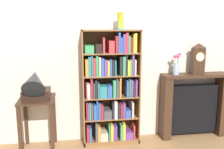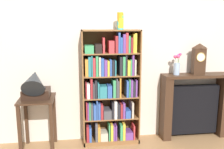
% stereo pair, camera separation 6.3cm
% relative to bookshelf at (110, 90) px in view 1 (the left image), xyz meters
% --- Properties ---
extents(ground_plane, '(7.76, 6.40, 0.02)m').
position_rel_bookshelf_xyz_m(ground_plane, '(0.01, -0.14, -0.79)').
color(ground_plane, '#997047').
extents(wall_back, '(4.76, 0.08, 2.60)m').
position_rel_bookshelf_xyz_m(wall_back, '(0.14, 0.19, 0.52)').
color(wall_back, beige).
rests_on(wall_back, ground).
extents(bookshelf, '(0.80, 0.28, 1.63)m').
position_rel_bookshelf_xyz_m(bookshelf, '(0.00, 0.00, 0.00)').
color(bookshelf, brown).
rests_on(bookshelf, ground).
extents(cup_stack, '(0.09, 0.08, 0.23)m').
position_rel_bookshelf_xyz_m(cup_stack, '(0.13, -0.04, 0.96)').
color(cup_stack, '#28B2B7').
rests_on(cup_stack, bookshelf).
extents(side_table_left, '(0.46, 0.51, 0.74)m').
position_rel_bookshelf_xyz_m(side_table_left, '(-1.00, -0.11, -0.24)').
color(side_table_left, '#382316').
rests_on(side_table_left, ground).
extents(gramophone, '(0.35, 0.47, 0.47)m').
position_rel_bookshelf_xyz_m(gramophone, '(-1.00, -0.18, 0.16)').
color(gramophone, black).
rests_on(gramophone, side_table_left).
extents(fireplace_mantel, '(1.01, 0.27, 0.97)m').
position_rel_bookshelf_xyz_m(fireplace_mantel, '(1.28, 0.04, -0.30)').
color(fireplace_mantel, '#382316').
rests_on(fireplace_mantel, ground).
extents(mantel_clock, '(0.18, 0.12, 0.45)m').
position_rel_bookshelf_xyz_m(mantel_clock, '(1.30, 0.01, 0.42)').
color(mantel_clock, '#382316').
rests_on(mantel_clock, fireplace_mantel).
extents(flower_vase, '(0.11, 0.13, 0.33)m').
position_rel_bookshelf_xyz_m(flower_vase, '(0.97, 0.01, 0.33)').
color(flower_vase, '#99B2D1').
rests_on(flower_vase, fireplace_mantel).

